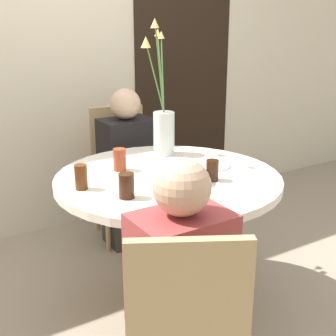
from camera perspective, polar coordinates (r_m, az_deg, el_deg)
The scene contains 15 objects.
ground_plane at distance 2.72m, azimuth -0.00°, elevation -16.05°, with size 16.00×16.00×0.00m, color gray.
wall_back at distance 3.47m, azimuth -12.17°, elevation 13.91°, with size 8.00×0.05×2.60m.
doorway_panel at distance 3.91m, azimuth 1.92°, elevation 10.66°, with size 0.90×0.01×2.05m.
dining_table at distance 2.43m, azimuth -0.00°, elevation -3.75°, with size 1.15×1.15×0.75m.
chair_near_front at distance 3.33m, azimuth -5.72°, elevation 0.44°, with size 0.47×0.47×0.92m.
chair_left_flank at distance 1.64m, azimuth 2.06°, elevation -19.55°, with size 0.54×0.54×0.92m.
birthday_cake at distance 2.27m, azimuth 1.64°, elevation -0.65°, with size 0.20×0.20×0.14m.
flower_vase at distance 2.71m, azimuth -0.65°, elevation 5.54°, with size 0.22×0.32×0.77m.
side_plate at distance 2.54m, azimuth 5.24°, elevation 0.32°, with size 0.21×0.21×0.01m.
drink_glass_0 at distance 2.22m, azimuth -10.56°, elevation -1.09°, with size 0.06×0.06×0.12m.
drink_glass_1 at distance 2.08m, azimuth -5.08°, elevation -2.18°, with size 0.07×0.07×0.11m.
drink_glass_2 at distance 2.31m, azimuth 5.42°, elevation -0.28°, with size 0.06×0.06×0.10m.
drink_glass_3 at distance 2.46m, azimuth -5.90°, elevation 1.03°, with size 0.07×0.07×0.12m.
person_guest at distance 3.18m, azimuth -4.98°, elevation -0.65°, with size 0.34×0.24×1.08m.
person_woman at distance 1.78m, azimuth 1.56°, elevation -16.84°, with size 0.34×0.24×1.08m.
Camera 1 is at (-1.20, -1.91, 1.53)m, focal length 50.00 mm.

